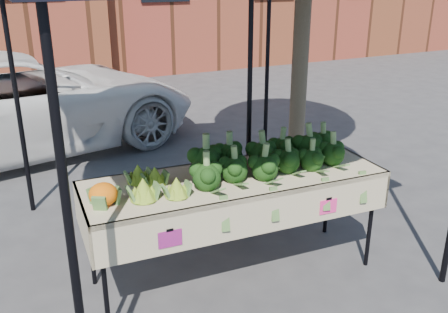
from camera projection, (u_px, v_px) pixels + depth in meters
The scene contains 6 objects.
ground at pixel (239, 280), 4.13m from camera, with size 90.00×90.00×0.00m, color #363639.
table at pixel (235, 227), 4.07m from camera, with size 2.44×0.94×0.90m.
canopy at pixel (209, 101), 4.26m from camera, with size 3.16×3.16×2.74m, color black, non-canonical shape.
broccoli_heap at pixel (269, 152), 4.02m from camera, with size 1.49×0.59×0.28m, color black.
romanesco_cluster at pixel (153, 176), 3.63m from camera, with size 0.45×0.59×0.22m, color #8CBB2C.
cauliflower_pair at pixel (103, 192), 3.40m from camera, with size 0.22×0.22×0.20m, color orange.
Camera 1 is at (-1.67, -3.09, 2.41)m, focal length 39.74 mm.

